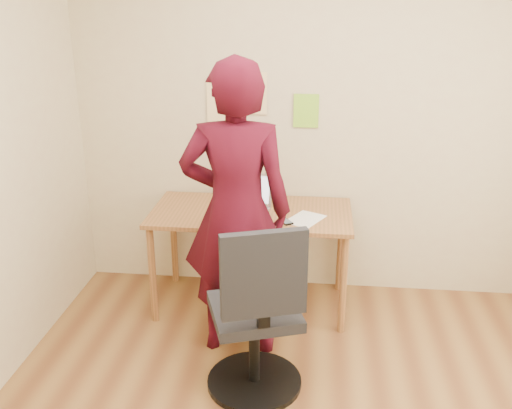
# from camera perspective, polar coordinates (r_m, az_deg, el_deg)

# --- Properties ---
(room) EXTENTS (3.58, 3.58, 2.78)m
(room) POSITION_cam_1_polar(r_m,az_deg,el_deg) (2.47, 5.11, 0.81)
(room) COLOR brown
(room) RESTS_ON ground
(desk) EXTENTS (1.40, 0.70, 0.74)m
(desk) POSITION_cam_1_polar(r_m,az_deg,el_deg) (4.03, -0.48, -1.80)
(desk) COLOR #975F34
(desk) RESTS_ON ground
(laptop) EXTENTS (0.40, 0.37, 0.24)m
(laptop) POSITION_cam_1_polar(r_m,az_deg,el_deg) (4.01, -1.06, 0.21)
(laptop) COLOR #ADADB4
(laptop) RESTS_ON desk
(paper_sheet) EXTENTS (0.30, 0.34, 0.00)m
(paper_sheet) POSITION_cam_1_polar(r_m,az_deg,el_deg) (3.87, 4.94, -1.46)
(paper_sheet) COLOR white
(paper_sheet) RESTS_ON desk
(phone) EXTENTS (0.11, 0.13, 0.01)m
(phone) POSITION_cam_1_polar(r_m,az_deg,el_deg) (3.81, 2.96, -1.70)
(phone) COLOR black
(phone) RESTS_ON desk
(wall_note_left) EXTENTS (0.21, 0.00, 0.30)m
(wall_note_left) POSITION_cam_1_polar(r_m,az_deg,el_deg) (4.19, -3.49, 10.13)
(wall_note_left) COLOR #F5D592
(wall_note_left) RESTS_ON room
(wall_note_mid) EXTENTS (0.21, 0.00, 0.30)m
(wall_note_mid) POSITION_cam_1_polar(r_m,az_deg,el_deg) (4.15, -0.36, 11.06)
(wall_note_mid) COLOR #F5D592
(wall_note_mid) RESTS_ON room
(wall_note_right) EXTENTS (0.18, 0.00, 0.24)m
(wall_note_right) POSITION_cam_1_polar(r_m,az_deg,el_deg) (4.14, 5.03, 9.31)
(wall_note_right) COLOR #8ED630
(wall_note_right) RESTS_ON room
(office_chair) EXTENTS (0.60, 0.61, 1.07)m
(office_chair) POSITION_cam_1_polar(r_m,az_deg,el_deg) (3.23, 0.10, -11.75)
(office_chair) COLOR black
(office_chair) RESTS_ON ground
(person) EXTENTS (0.70, 0.48, 1.86)m
(person) POSITION_cam_1_polar(r_m,az_deg,el_deg) (3.45, -2.00, -0.76)
(person) COLOR #3C0814
(person) RESTS_ON ground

